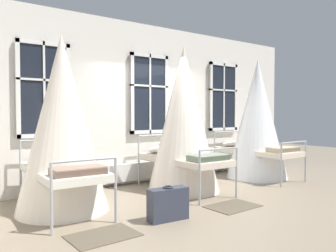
% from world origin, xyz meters
% --- Properties ---
extents(ground, '(20.65, 20.65, 0.00)m').
position_xyz_m(ground, '(0.00, 0.00, 0.00)').
color(ground, gray).
extents(back_wall_with_windows, '(8.55, 0.10, 3.34)m').
position_xyz_m(back_wall_with_windows, '(0.00, 1.41, 1.67)').
color(back_wall_with_windows, silver).
rests_on(back_wall_with_windows, ground).
extents(window_bank, '(5.29, 0.10, 2.64)m').
position_xyz_m(window_bank, '(0.00, 1.29, 1.01)').
color(window_bank, black).
rests_on(window_bank, ground).
extents(cot_first, '(1.35, 1.95, 2.63)m').
position_xyz_m(cot_first, '(-2.23, 0.20, 1.28)').
color(cot_first, '#9EA3A8').
rests_on(cot_first, ground).
extents(cot_second, '(1.35, 1.93, 2.70)m').
position_xyz_m(cot_second, '(0.05, 0.19, 1.32)').
color(cot_second, '#9EA3A8').
rests_on(cot_second, ground).
extents(cot_third, '(1.35, 1.93, 2.68)m').
position_xyz_m(cot_third, '(2.22, 0.26, 1.30)').
color(cot_third, '#9EA3A8').
rests_on(cot_third, ground).
extents(rug_first, '(0.82, 0.59, 0.01)m').
position_xyz_m(rug_first, '(-2.18, -1.12, 0.01)').
color(rug_first, brown).
rests_on(rug_first, ground).
extents(rug_second, '(0.82, 0.59, 0.01)m').
position_xyz_m(rug_second, '(0.00, -1.12, 0.01)').
color(rug_second, brown).
rests_on(rug_second, ground).
extents(suitcase_dark, '(0.57, 0.25, 0.47)m').
position_xyz_m(suitcase_dark, '(-1.21, -1.08, 0.22)').
color(suitcase_dark, '#2D3342').
rests_on(suitcase_dark, ground).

